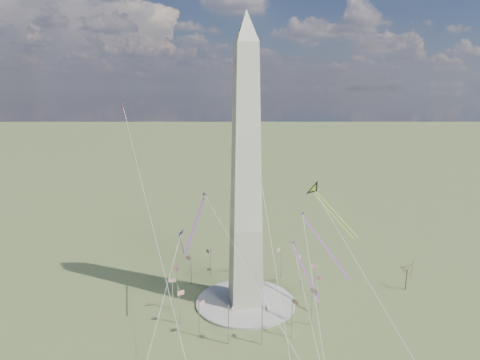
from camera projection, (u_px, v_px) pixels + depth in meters
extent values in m
plane|color=#51572B|center=(246.00, 303.00, 155.24)|extent=(2000.00, 2000.00, 0.00)
cylinder|color=#A9A79A|center=(246.00, 302.00, 155.15)|extent=(36.00, 36.00, 0.80)
pyramid|color=beige|center=(246.00, 26.00, 135.14)|extent=(9.90, 9.90, 10.00)
cylinder|color=silver|center=(314.00, 281.00, 158.38)|extent=(0.36, 0.36, 13.00)
cube|color=red|center=(314.00, 266.00, 158.52)|extent=(2.40, 0.08, 1.50)
cylinder|color=silver|center=(301.00, 270.00, 167.61)|extent=(0.36, 0.36, 13.00)
cube|color=red|center=(299.00, 257.00, 167.57)|extent=(2.25, 0.99, 1.50)
cylinder|color=silver|center=(281.00, 263.00, 174.75)|extent=(0.36, 0.36, 13.00)
cube|color=red|center=(279.00, 250.00, 174.37)|extent=(1.75, 1.75, 1.50)
cylinder|color=silver|center=(258.00, 259.00, 178.71)|extent=(0.36, 0.36, 13.00)
cube|color=red|center=(255.00, 247.00, 177.87)|extent=(0.99, 2.25, 1.50)
cylinder|color=silver|center=(234.00, 259.00, 178.89)|extent=(0.36, 0.36, 13.00)
cube|color=red|center=(231.00, 247.00, 177.56)|extent=(0.08, 2.40, 1.50)
cylinder|color=silver|center=(211.00, 262.00, 175.26)|extent=(0.36, 0.36, 13.00)
cube|color=red|center=(208.00, 251.00, 173.46)|extent=(0.99, 2.25, 1.50)
cylinder|color=silver|center=(191.00, 270.00, 168.38)|extent=(0.36, 0.36, 13.00)
cube|color=red|center=(188.00, 258.00, 166.22)|extent=(1.75, 1.75, 1.50)
cylinder|color=silver|center=(177.00, 280.00, 159.28)|extent=(0.36, 0.36, 13.00)
cube|color=red|center=(176.00, 268.00, 156.93)|extent=(2.25, 0.99, 1.50)
cylinder|color=silver|center=(173.00, 293.00, 149.37)|extent=(0.36, 0.36, 13.00)
cube|color=red|center=(172.00, 280.00, 147.00)|extent=(2.40, 0.08, 1.50)
cylinder|color=silver|center=(180.00, 306.00, 140.13)|extent=(0.36, 0.36, 13.00)
cube|color=red|center=(181.00, 293.00, 137.95)|extent=(2.25, 0.99, 1.50)
cylinder|color=silver|center=(199.00, 318.00, 133.00)|extent=(0.36, 0.36, 13.00)
cube|color=red|center=(202.00, 303.00, 131.16)|extent=(1.75, 1.75, 1.50)
cylinder|color=silver|center=(228.00, 325.00, 129.03)|extent=(0.36, 0.36, 13.00)
cube|color=red|center=(233.00, 309.00, 127.65)|extent=(0.99, 2.25, 1.50)
cylinder|color=silver|center=(262.00, 325.00, 128.86)|extent=(0.36, 0.36, 13.00)
cube|color=red|center=(266.00, 309.00, 127.97)|extent=(0.08, 2.40, 1.50)
cylinder|color=silver|center=(292.00, 319.00, 132.49)|extent=(0.36, 0.36, 13.00)
cube|color=red|center=(295.00, 302.00, 132.06)|extent=(0.99, 2.25, 1.50)
cylinder|color=silver|center=(312.00, 307.00, 139.37)|extent=(0.36, 0.36, 13.00)
cube|color=red|center=(314.00, 291.00, 139.30)|extent=(1.75, 1.75, 1.50)
cylinder|color=silver|center=(319.00, 294.00, 148.47)|extent=(0.36, 0.36, 13.00)
cube|color=red|center=(320.00, 278.00, 148.60)|extent=(2.25, 0.99, 1.50)
cylinder|color=#473B2B|center=(406.00, 280.00, 164.94)|extent=(0.43, 0.43, 8.26)
cube|color=#D9C90B|center=(337.00, 214.00, 156.95)|extent=(10.19, 16.20, 13.14)
cube|color=#D9C90B|center=(333.00, 215.00, 155.39)|extent=(10.19, 16.20, 13.14)
cube|color=#391B7A|center=(181.00, 233.00, 151.89)|extent=(2.06, 3.15, 2.45)
cube|color=red|center=(182.00, 244.00, 152.74)|extent=(1.93, 2.75, 8.48)
cube|color=red|center=(325.00, 247.00, 137.29)|extent=(8.62, 21.22, 14.09)
cube|color=red|center=(195.00, 224.00, 139.61)|extent=(8.17, 18.95, 12.66)
cube|color=red|center=(306.00, 272.00, 155.41)|extent=(3.87, 20.61, 13.01)
cube|color=red|center=(123.00, 106.00, 171.77)|extent=(1.32, 1.89, 1.44)
cube|color=red|center=(123.00, 109.00, 172.10)|extent=(1.02, 1.08, 3.29)
cube|color=white|center=(244.00, 74.00, 177.48)|extent=(1.45, 1.33, 1.47)
cube|color=white|center=(244.00, 78.00, 177.81)|extent=(0.27, 1.26, 3.35)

